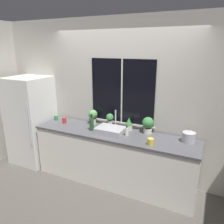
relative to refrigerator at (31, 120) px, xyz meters
name	(u,v)px	position (x,y,z in m)	size (l,w,h in m)	color
ground_plane	(105,190)	(1.77, -0.30, -0.84)	(14.00, 14.00, 0.00)	#4C4742
wall_back	(123,100)	(1.77, 0.37, 0.51)	(8.00, 0.09, 2.70)	#BCB7AD
wall_left	(46,83)	(-0.65, 1.20, 0.51)	(0.06, 7.00, 2.70)	#BCB7AD
counter	(113,157)	(1.77, 0.00, -0.40)	(2.72, 0.63, 0.89)	white
refrigerator	(31,120)	(0.00, 0.00, 0.00)	(0.74, 0.74, 1.69)	silver
sink	(111,130)	(1.73, -0.01, 0.09)	(0.45, 0.38, 0.33)	#ADADB2
potted_plant_far_left	(93,116)	(1.26, 0.24, 0.20)	(0.16, 0.16, 0.26)	silver
potted_plant_center_left	(110,119)	(1.60, 0.24, 0.18)	(0.13, 0.13, 0.24)	silver
potted_plant_center_right	(129,124)	(1.95, 0.24, 0.15)	(0.12, 0.12, 0.21)	silver
potted_plant_far_right	(148,124)	(2.28, 0.24, 0.20)	(0.18, 0.18, 0.27)	silver
soap_bottle	(127,131)	(2.01, -0.01, 0.12)	(0.05, 0.05, 0.17)	white
bottle_tall	(92,124)	(1.41, -0.05, 0.16)	(0.07, 0.07, 0.28)	#235128
mug_yellow	(151,142)	(2.44, -0.17, 0.09)	(0.09, 0.09, 0.10)	gold
mug_green	(56,118)	(0.52, 0.12, 0.09)	(0.07, 0.07, 0.09)	#38844C
mug_red	(64,120)	(0.77, 0.04, 0.10)	(0.07, 0.07, 0.10)	#B72D28
kettle	(189,137)	(2.92, 0.16, 0.13)	(0.19, 0.19, 0.17)	#B2B2B7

